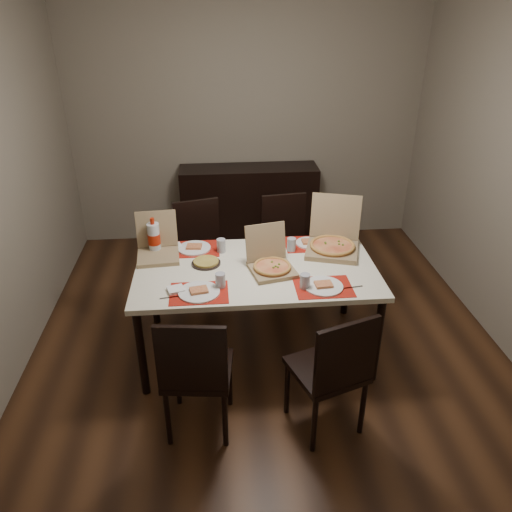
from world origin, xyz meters
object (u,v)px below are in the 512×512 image
dining_table (256,275)px  chair_far_left (200,248)px  pizza_box_center (271,264)px  chair_near_right (333,369)px  dip_bowl (271,253)px  chair_near_left (196,371)px  chair_far_right (286,241)px  soda_bottle (154,238)px  sideboard (249,206)px

dining_table → chair_far_left: 0.97m
pizza_box_center → chair_near_right: bearing=-71.0°
dining_table → pizza_box_center: pizza_box_center is taller
dining_table → dip_bowl: (0.14, 0.20, 0.08)m
chair_near_left → chair_far_right: (0.81, 1.76, 0.00)m
soda_bottle → pizza_box_center: bearing=-22.5°
sideboard → chair_near_left: bearing=-100.9°
sideboard → chair_far_right: bearing=-75.3°
sideboard → chair_far_left: (-0.53, -1.11, 0.06)m
chair_near_left → dip_bowl: 1.22m
sideboard → dining_table: sideboard is taller
sideboard → chair_far_left: size_ratio=1.61×
dining_table → chair_far_right: chair_far_right is taller
dining_table → soda_bottle: soda_bottle is taller
dining_table → pizza_box_center: 0.17m
dining_table → chair_near_left: size_ratio=1.94×
dining_table → soda_bottle: 0.86m
dip_bowl → soda_bottle: 0.93m
chair_near_left → pizza_box_center: bearing=55.3°
chair_far_right → dip_bowl: bearing=-107.5°
chair_near_right → chair_far_right: (-0.04, 1.82, 0.00)m
chair_near_left → pizza_box_center: (0.55, 0.80, 0.29)m
soda_bottle → chair_far_right: bearing=27.7°
dip_bowl → chair_far_left: bearing=131.9°
chair_near_left → dip_bowl: (0.58, 1.04, 0.25)m
sideboard → soda_bottle: (-0.87, -1.63, 0.42)m
sideboard → dip_bowl: sideboard is taller
chair_far_left → soda_bottle: 0.72m
sideboard → dining_table: 1.97m
soda_bottle → chair_near_left: bearing=-74.2°
pizza_box_center → soda_bottle: pizza_box_center is taller
chair_near_left → chair_far_right: same height
sideboard → pizza_box_center: 2.03m
sideboard → dining_table: (-0.09, -1.95, 0.23)m
sideboard → chair_far_right: (0.27, -1.03, 0.06)m
chair_far_right → soda_bottle: size_ratio=3.17×
chair_near_left → soda_bottle: size_ratio=3.17×
chair_far_right → chair_near_right: bearing=-88.8°
pizza_box_center → dining_table: bearing=158.4°
chair_near_left → chair_near_right: size_ratio=1.00×
chair_near_left → pizza_box_center: size_ratio=2.29×
dining_table → dip_bowl: size_ratio=14.43×
chair_near_left → pizza_box_center: 1.01m
sideboard → chair_near_left: (-0.54, -2.79, 0.06)m
chair_far_left → soda_bottle: soda_bottle is taller
dining_table → chair_near_left: 0.97m
chair_near_right → soda_bottle: soda_bottle is taller
chair_near_right → dip_bowl: (-0.26, 1.10, 0.25)m
sideboard → dining_table: size_ratio=0.83×
chair_near_right → dining_table: bearing=114.1°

